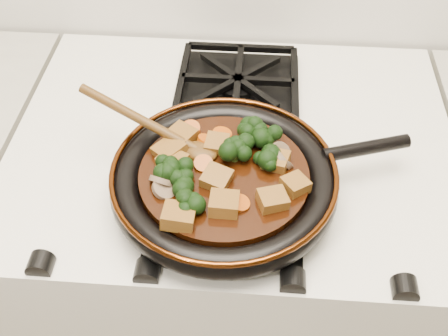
{
  "coord_description": "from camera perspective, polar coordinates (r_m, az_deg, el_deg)",
  "views": [
    {
      "loc": [
        0.04,
        0.99,
        1.56
      ],
      "look_at": [
        -0.0,
        1.55,
        0.97
      ],
      "focal_mm": 45.0,
      "sensor_mm": 36.0,
      "label": 1
    }
  ],
  "objects": [
    {
      "name": "tofu_cube_1",
      "position": [
        0.78,
        0.0,
        -3.69
      ],
      "size": [
        0.04,
        0.04,
        0.03
      ],
      "primitive_type": "cube",
      "rotation": [
        0.1,
        -0.03,
        3.12
      ],
      "color": "brown",
      "rests_on": "braising_sauce"
    },
    {
      "name": "mushroom_slice_2",
      "position": [
        0.81,
        -6.33,
        -1.32
      ],
      "size": [
        0.04,
        0.04,
        0.03
      ],
      "primitive_type": "cylinder",
      "rotation": [
        0.9,
        0.0,
        2.83
      ],
      "color": "brown",
      "rests_on": "braising_sauce"
    },
    {
      "name": "burner_grate_front",
      "position": [
        0.86,
        0.3,
        -2.84
      ],
      "size": [
        0.23,
        0.23,
        0.03
      ],
      "primitive_type": null,
      "color": "black",
      "rests_on": "stove"
    },
    {
      "name": "broccoli_floret_0",
      "position": [
        0.88,
        2.91,
        3.55
      ],
      "size": [
        0.07,
        0.08,
        0.06
      ],
      "primitive_type": null,
      "rotation": [
        -0.01,
        -0.1,
        1.89
      ],
      "color": "black",
      "rests_on": "braising_sauce"
    },
    {
      "name": "broccoli_floret_4",
      "position": [
        0.84,
        1.12,
        1.57
      ],
      "size": [
        0.08,
        0.1,
        0.08
      ],
      "primitive_type": null,
      "rotation": [
        -0.23,
        0.21,
        0.64
      ],
      "color": "black",
      "rests_on": "braising_sauce"
    },
    {
      "name": "tofu_cube_7",
      "position": [
        0.87,
        -4.4,
        3.17
      ],
      "size": [
        0.06,
        0.06,
        0.03
      ],
      "primitive_type": "cube",
      "rotation": [
        0.05,
        0.05,
        1.05
      ],
      "color": "brown",
      "rests_on": "braising_sauce"
    },
    {
      "name": "skillet",
      "position": [
        0.84,
        0.14,
        -1.21
      ],
      "size": [
        0.46,
        0.34,
        0.05
      ],
      "rotation": [
        0.0,
        0.0,
        0.32
      ],
      "color": "black",
      "rests_on": "burner_grate_front"
    },
    {
      "name": "broccoli_floret_8",
      "position": [
        0.82,
        -4.85,
        -0.76
      ],
      "size": [
        0.09,
        0.09,
        0.06
      ],
      "primitive_type": null,
      "rotation": [
        -0.0,
        -0.21,
        2.55
      ],
      "color": "black",
      "rests_on": "braising_sauce"
    },
    {
      "name": "broccoli_floret_6",
      "position": [
        0.84,
        4.08,
        0.76
      ],
      "size": [
        0.09,
        0.09,
        0.06
      ],
      "primitive_type": null,
      "rotation": [
        0.05,
        -0.24,
        2.12
      ],
      "color": "black",
      "rests_on": "braising_sauce"
    },
    {
      "name": "carrot_coin_3",
      "position": [
        0.78,
        1.63,
        -3.61
      ],
      "size": [
        0.03,
        0.03,
        0.02
      ],
      "primitive_type": "cylinder",
      "rotation": [
        0.14,
        0.24,
        0.0
      ],
      "color": "#AB4104",
      "rests_on": "braising_sauce"
    },
    {
      "name": "burner_grate_back",
      "position": [
        1.06,
        1.42,
        8.6
      ],
      "size": [
        0.23,
        0.23,
        0.03
      ],
      "primitive_type": null,
      "color": "black",
      "rests_on": "stove"
    },
    {
      "name": "mushroom_slice_1",
      "position": [
        0.85,
        5.65,
        1.65
      ],
      "size": [
        0.04,
        0.03,
        0.03
      ],
      "primitive_type": "cylinder",
      "rotation": [
        0.97,
        0.0,
        0.24
      ],
      "color": "brown",
      "rests_on": "braising_sauce"
    },
    {
      "name": "broccoli_floret_7",
      "position": [
        0.82,
        -5.78,
        -0.33
      ],
      "size": [
        0.07,
        0.06,
        0.06
      ],
      "primitive_type": null,
      "rotation": [
        0.0,
        0.18,
        0.06
      ],
      "color": "black",
      "rests_on": "braising_sauce"
    },
    {
      "name": "broccoli_floret_5",
      "position": [
        0.8,
        -4.11,
        -1.7
      ],
      "size": [
        0.08,
        0.08,
        0.06
      ],
      "primitive_type": null,
      "rotation": [
        0.14,
        -0.04,
        0.4
      ],
      "color": "black",
      "rests_on": "braising_sauce"
    },
    {
      "name": "tofu_cube_8",
      "position": [
        0.84,
        5.27,
        0.72
      ],
      "size": [
        0.05,
        0.05,
        0.02
      ],
      "primitive_type": "cube",
      "rotation": [
        -0.03,
        0.04,
        2.87
      ],
      "color": "brown",
      "rests_on": "braising_sauce"
    },
    {
      "name": "stove",
      "position": [
        1.32,
        0.68,
        -11.55
      ],
      "size": [
        0.76,
        0.6,
        0.9
      ],
      "primitive_type": "cube",
      "color": "white",
      "rests_on": "ground"
    },
    {
      "name": "tofu_cube_3",
      "position": [
        0.81,
        -0.78,
        -1.11
      ],
      "size": [
        0.05,
        0.05,
        0.03
      ],
      "primitive_type": "cube",
      "rotation": [
        -0.09,
        -0.1,
        2.79
      ],
      "color": "brown",
      "rests_on": "braising_sauce"
    },
    {
      "name": "broccoli_floret_3",
      "position": [
        0.78,
        -3.6,
        -3.75
      ],
      "size": [
        0.06,
        0.07,
        0.06
      ],
      "primitive_type": null,
      "rotation": [
        0.04,
        0.22,
        1.58
      ],
      "color": "black",
      "rests_on": "braising_sauce"
    },
    {
      "name": "mushroom_slice_0",
      "position": [
        0.8,
        -6.08,
        -2.03
      ],
      "size": [
        0.05,
        0.05,
        0.02
      ],
      "primitive_type": "cylinder",
      "rotation": [
        0.51,
        0.0,
        1.13
      ],
      "color": "brown",
      "rests_on": "braising_sauce"
    },
    {
      "name": "carrot_coin_0",
      "position": [
        0.88,
        -0.21,
        3.43
      ],
      "size": [
        0.03,
        0.03,
        0.01
      ],
      "primitive_type": "cylinder",
      "rotation": [
        -0.01,
        0.17,
        0.0
      ],
      "color": "#AB4104",
      "rests_on": "braising_sauce"
    },
    {
      "name": "carrot_coin_2",
      "position": [
        0.89,
        -3.41,
        3.98
      ],
      "size": [
        0.03,
        0.03,
        0.02
      ],
      "primitive_type": "cylinder",
      "rotation": [
        0.31,
        -0.04,
        0.0
      ],
      "color": "#AB4104",
      "rests_on": "braising_sauce"
    },
    {
      "name": "tofu_cube_5",
      "position": [
        0.84,
        -5.25,
        0.64
      ],
      "size": [
        0.05,
        0.05,
        0.02
      ],
      "primitive_type": "cube",
      "rotation": [
        0.03,
        0.02,
        2.68
      ],
      "color": "brown",
      "rests_on": "braising_sauce"
    },
    {
      "name": "wooden_spoon",
      "position": [
        0.86,
        -5.75,
        3.45
      ],
      "size": [
        0.14,
        0.07,
        0.21
      ],
      "rotation": [
        0.0,
        0.0,
        2.79
      ],
      "color": "#4C3010",
      "rests_on": "braising_sauce"
    },
    {
      "name": "tofu_cube_6",
      "position": [
        0.85,
        -5.54,
        1.73
      ],
      "size": [
        0.06,
        0.06,
        0.03
      ],
      "primitive_type": "cube",
      "rotation": [
        -0.1,
        0.1,
        2.4
      ],
      "color": "brown",
      "rests_on": "braising_sauce"
    },
    {
      "name": "tofu_cube_9",
      "position": [
        0.77,
        -4.64,
        -4.93
      ],
      "size": [
        0.05,
        0.04,
        0.03
      ],
      "primitive_type": "cube",
      "rotation": [
        0.09,
        0.12,
        1.54
      ],
      "color": "brown",
      "rests_on": "braising_sauce"
    },
    {
      "name": "tofu_cube_4",
      "position": [
        0.81,
        7.25,
        -1.7
      ],
      "size": [
        0.05,
        0.05,
        0.02
      ],
      "primitive_type": "cube",
      "rotation": [
        0.07,
        0.02,
        2.21
      ],
      "color": "brown",
      "rests_on": "braising_sauce"
    },
    {
      "name": "tofu_cube_2",
      "position": [
        0.79,
        4.95,
        -3.27
      ],
      "size": [
        0.05,
        0.05,
        0.02
      ],
      "primitive_type": "cube",
      "rotation": [
        0.02,
        0.06,
        0.36
      ],
      "color": "brown",
      "rests_on": "braising_sauce"
    },
    {
      "name": "broccoli_floret_2",
      "position": [
        0.85,
        1.83,
        1.91
      ],
      "size": [
        0.06,
        0.07,
        0.07
      ],
      "primitive_type": null,
      "rotation": [
        -0.08,
        0.23,
        1.45
      ],
      "color": "black",
      "rests_on": "braising_sauce"
    },
    {
      "name": "carrot_coin_1",
      "position": [
        0.84,
        -2.12,
        0.44
      ],
      "size": [
        0.03,
        0.03,
        0.02
      ],
      "primitive_type": "cylinder",
      "rotation": [
        0.32,
        0.09,
        0.0
      ],
      "color": "#AB4104",
      "rests_on": "braising_sauce"
    },
    {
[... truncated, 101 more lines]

